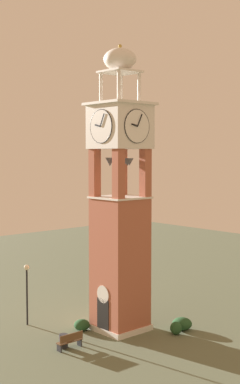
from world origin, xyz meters
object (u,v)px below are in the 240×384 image
(clock_tower, at_px, (120,214))
(park_bench, at_px, (70,341))
(lamp_post, at_px, (27,283))
(trash_bin, at_px, (63,341))

(clock_tower, distance_m, park_bench, 8.29)
(clock_tower, height_order, lamp_post, clock_tower)
(park_bench, distance_m, trash_bin, 0.47)
(clock_tower, relative_size, park_bench, 11.27)
(clock_tower, distance_m, lamp_post, 7.76)
(clock_tower, xyz_separation_m, trash_bin, (0.22, -4.60, -7.06))
(clock_tower, distance_m, trash_bin, 8.43)
(park_bench, distance_m, lamp_post, 5.88)
(park_bench, relative_size, lamp_post, 0.40)
(clock_tower, xyz_separation_m, park_bench, (0.65, -4.43, -6.97))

